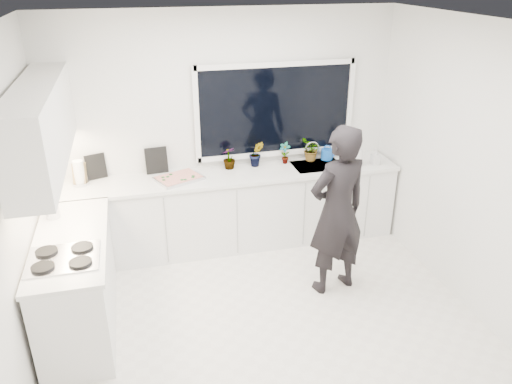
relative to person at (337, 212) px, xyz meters
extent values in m
cube|color=beige|center=(-0.83, -0.31, -0.90)|extent=(4.00, 3.50, 0.02)
cube|color=white|center=(-0.83, 1.45, 0.46)|extent=(4.00, 0.02, 2.70)
cube|color=white|center=(-2.84, -0.31, 0.46)|extent=(0.02, 3.50, 2.70)
cube|color=white|center=(1.18, -0.31, 0.46)|extent=(0.02, 3.50, 2.70)
cube|color=white|center=(-0.83, -0.31, 1.82)|extent=(4.00, 3.50, 0.02)
cube|color=black|center=(-0.23, 1.41, 0.66)|extent=(1.80, 0.02, 1.00)
cube|color=white|center=(-0.83, 1.14, -0.45)|extent=(3.92, 0.58, 0.88)
cube|color=white|center=(-2.50, 0.04, -0.45)|extent=(0.58, 1.60, 0.88)
cube|color=silver|center=(-0.83, 1.13, 0.01)|extent=(3.94, 0.62, 0.04)
cube|color=silver|center=(-2.50, 0.04, 0.01)|extent=(0.62, 1.60, 0.04)
cube|color=white|center=(-2.62, 0.39, 0.96)|extent=(0.34, 2.10, 0.70)
cube|color=silver|center=(0.22, 1.14, -0.02)|extent=(0.58, 0.42, 0.14)
cylinder|color=silver|center=(0.22, 1.34, 0.14)|extent=(0.03, 0.03, 0.22)
cube|color=black|center=(-2.52, -0.31, 0.05)|extent=(0.56, 0.48, 0.03)
imported|color=black|center=(0.00, 0.00, 0.00)|extent=(0.73, 0.56, 1.77)
cube|color=silver|center=(-1.43, 1.11, 0.05)|extent=(0.59, 0.52, 0.03)
cube|color=red|center=(-1.43, 1.11, 0.07)|extent=(0.53, 0.47, 0.01)
cylinder|color=blue|center=(0.40, 1.30, 0.10)|extent=(0.18, 0.18, 0.13)
cylinder|color=white|center=(-2.48, 1.24, 0.16)|extent=(0.13, 0.13, 0.26)
cube|color=#916543|center=(-2.48, 1.28, 0.14)|extent=(0.14, 0.12, 0.22)
cylinder|color=silver|center=(-2.68, 0.49, 0.11)|extent=(0.15, 0.15, 0.16)
cube|color=black|center=(-2.31, 1.38, 0.17)|extent=(0.22, 0.09, 0.28)
cube|color=black|center=(-1.64, 1.38, 0.18)|extent=(0.25, 0.04, 0.30)
imported|color=#26662D|center=(-0.82, 1.30, 0.16)|extent=(0.19, 0.19, 0.26)
imported|color=#26662D|center=(-0.49, 1.30, 0.19)|extent=(0.18, 0.16, 0.31)
imported|color=#26662D|center=(-0.14, 1.30, 0.17)|extent=(0.16, 0.16, 0.26)
imported|color=#26662D|center=(0.19, 1.30, 0.17)|extent=(0.31, 0.32, 0.28)
imported|color=#D8BF66|center=(0.67, 0.99, 0.18)|extent=(0.15, 0.15, 0.29)
imported|color=#D8BF66|center=(0.89, 0.99, 0.13)|extent=(0.09, 0.10, 0.20)
camera|label=1|loc=(-1.86, -4.04, 2.21)|focal=35.00mm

